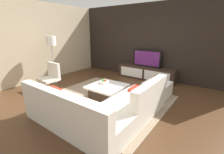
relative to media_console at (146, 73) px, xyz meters
The scene contains 13 objects.
ground_plane 2.41m from the media_console, 90.00° to the right, with size 14.00×14.00×0.00m, color #4C301C.
feature_wall_back 1.19m from the media_console, 90.00° to the left, with size 6.40×0.12×2.80m, color black.
side_wall_left 4.05m from the media_console, 145.54° to the right, with size 0.12×5.20×2.80m, color #C6B28E.
area_rug 2.41m from the media_console, 92.39° to the right, with size 3.19×2.81×0.01m, color gray.
media_console is the anchor object (origin of this frame).
television 0.57m from the media_console, 90.00° to the left, with size 1.09×0.06×0.63m.
sectional_couch 3.32m from the media_console, 81.45° to the right, with size 2.29×2.29×0.82m.
coffee_table 2.30m from the media_console, 92.49° to the right, with size 0.93×0.94×0.38m.
accent_chair_near 3.42m from the media_console, 123.69° to the right, with size 0.55×0.51×0.87m.
floor_lamp 3.61m from the media_console, 138.14° to the right, with size 0.33×0.33×1.64m.
ottoman 1.59m from the media_console, 53.82° to the right, with size 0.70×0.70×0.40m, color silver.
fruit_bowl 2.22m from the media_console, 97.27° to the right, with size 0.28×0.28×0.14m.
decorative_ball 1.61m from the media_console, 53.82° to the right, with size 0.25×0.25×0.25m, color #997247.
Camera 1 is at (2.41, -3.09, 1.84)m, focal length 25.21 mm.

